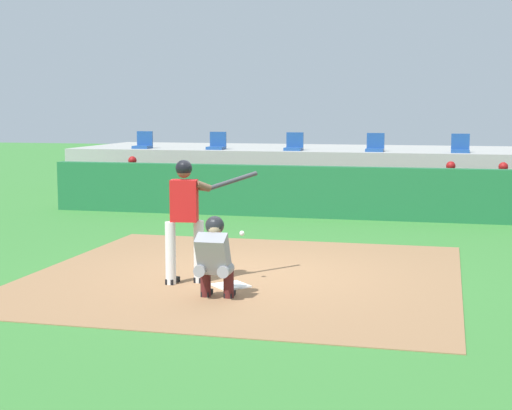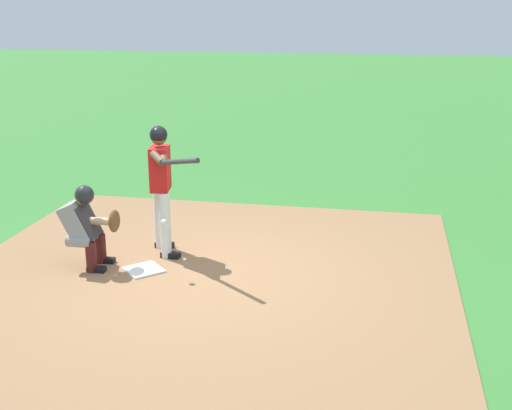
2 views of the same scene
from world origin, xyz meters
name	(u,v)px [view 1 (image 1 of 2)]	position (x,y,z in m)	size (l,w,h in m)	color
ground_plane	(245,276)	(0.00, 0.00, 0.00)	(80.00, 80.00, 0.00)	#387A33
dirt_infield	(245,275)	(0.00, 0.00, 0.01)	(6.40, 6.40, 0.01)	#936B47
home_plate	(231,285)	(0.00, -0.80, 0.02)	(0.44, 0.44, 0.02)	white
batter_at_plate	(186,213)	(-0.68, -0.75, 1.04)	(1.15, 0.99, 1.80)	silver
catcher_crouched	(215,255)	(-0.01, -1.55, 0.61)	(0.49, 1.45, 1.13)	gray
dugout_wall	(316,192)	(0.00, 6.50, 0.60)	(13.00, 0.30, 1.20)	#1E6638
dugout_bench	(322,203)	(0.00, 7.50, 0.23)	(11.80, 0.44, 0.45)	olive
dugout_player_0	(131,181)	(-4.95, 7.34, 0.67)	(0.49, 0.70, 1.30)	#939399
dugout_player_1	(450,188)	(3.02, 7.34, 0.67)	(0.49, 0.70, 1.30)	#939399
dugout_player_2	(503,190)	(4.20, 7.34, 0.67)	(0.49, 0.70, 1.30)	#939399
stands_platform	(341,173)	(0.00, 10.90, 0.70)	(15.00, 4.40, 1.40)	#9E9E99
stadium_seat_0	(143,144)	(-5.42, 9.38, 1.53)	(0.46, 0.46, 0.48)	#1E478C
stadium_seat_1	(217,144)	(-3.25, 9.38, 1.53)	(0.46, 0.46, 0.48)	#1E478C
stadium_seat_2	(294,145)	(-1.08, 9.38, 1.53)	(0.46, 0.46, 0.48)	#1E478C
stadium_seat_3	(375,146)	(1.08, 9.38, 1.53)	(0.46, 0.46, 0.48)	#1E478C
stadium_seat_4	(460,147)	(3.25, 9.38, 1.53)	(0.46, 0.46, 0.48)	#1E478C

